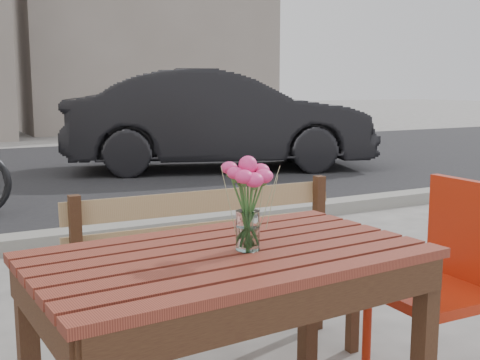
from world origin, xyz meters
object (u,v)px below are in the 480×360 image
at_px(main_table, 230,288).
at_px(main_vase, 248,192).
at_px(red_chair, 448,274).
at_px(parked_car, 219,120).

height_order(main_table, main_vase, main_vase).
xyz_separation_m(main_table, red_chair, (1.00, 0.03, -0.11)).
bearing_deg(parked_car, red_chair, -179.60).
bearing_deg(main_table, main_vase, -26.34).
bearing_deg(main_table, parked_car, 60.45).
relative_size(main_table, red_chair, 1.43).
bearing_deg(red_chair, main_vase, -85.15).
xyz_separation_m(red_chair, main_vase, (-0.94, -0.06, 0.42)).
xyz_separation_m(main_vase, parked_car, (3.12, 6.48, -0.19)).
height_order(main_vase, parked_car, parked_car).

